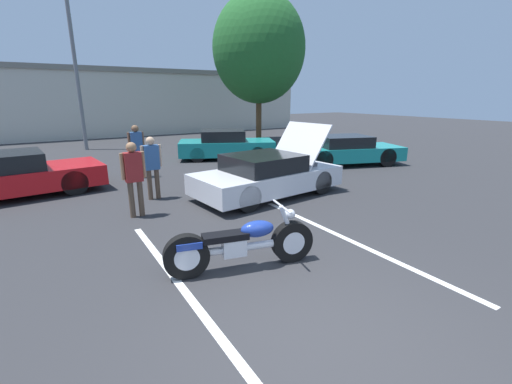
# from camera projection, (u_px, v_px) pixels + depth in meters

# --- Properties ---
(ground_plane) EXTENTS (80.00, 80.00, 0.00)m
(ground_plane) POSITION_uv_depth(u_px,v_px,m) (327.00, 347.00, 3.71)
(ground_plane) COLOR #2D2D30
(parking_stripe_foreground) EXTENTS (0.12, 5.22, 0.01)m
(parking_stripe_foreground) POSITION_uv_depth(u_px,v_px,m) (182.00, 288.00, 4.84)
(parking_stripe_foreground) COLOR white
(parking_stripe_foreground) RESTS_ON ground
(parking_stripe_middle) EXTENTS (0.12, 5.22, 0.01)m
(parking_stripe_middle) POSITION_uv_depth(u_px,v_px,m) (347.00, 239.00, 6.50)
(parking_stripe_middle) COLOR white
(parking_stripe_middle) RESTS_ON ground
(far_building) EXTENTS (32.00, 4.20, 4.40)m
(far_building) POSITION_uv_depth(u_px,v_px,m) (78.00, 100.00, 22.41)
(far_building) COLOR beige
(far_building) RESTS_ON ground
(light_pole) EXTENTS (1.21, 0.28, 8.10)m
(light_pole) POSITION_uv_depth(u_px,v_px,m) (76.00, 56.00, 16.16)
(light_pole) COLOR slate
(light_pole) RESTS_ON ground
(tree_background) EXTENTS (5.13, 5.13, 8.09)m
(tree_background) POSITION_uv_depth(u_px,v_px,m) (259.00, 49.00, 18.93)
(tree_background) COLOR brown
(tree_background) RESTS_ON ground
(motorcycle) EXTENTS (2.36, 0.86, 0.98)m
(motorcycle) POSITION_uv_depth(u_px,v_px,m) (241.00, 244.00, 5.29)
(motorcycle) COLOR black
(motorcycle) RESTS_ON ground
(show_car_hood_open) EXTENTS (4.21, 2.21, 1.88)m
(show_car_hood_open) POSITION_uv_depth(u_px,v_px,m) (268.00, 175.00, 9.24)
(show_car_hood_open) COLOR silver
(show_car_hood_open) RESTS_ON ground
(parked_car_mid_left_row) EXTENTS (4.72, 2.28, 1.20)m
(parked_car_mid_left_row) POSITION_uv_depth(u_px,v_px,m) (6.00, 177.00, 9.01)
(parked_car_mid_left_row) COLOR red
(parked_car_mid_left_row) RESTS_ON ground
(parked_car_mid_right_row) EXTENTS (4.38, 3.27, 1.22)m
(parked_car_mid_right_row) POSITION_uv_depth(u_px,v_px,m) (226.00, 145.00, 14.76)
(parked_car_mid_right_row) COLOR teal
(parked_car_mid_right_row) RESTS_ON ground
(parked_car_right_row) EXTENTS (4.55, 2.97, 1.14)m
(parked_car_right_row) POSITION_uv_depth(u_px,v_px,m) (346.00, 151.00, 13.44)
(parked_car_right_row) COLOR teal
(parked_car_right_row) RESTS_ON ground
(spectator_near_motorcycle) EXTENTS (0.52, 0.22, 1.68)m
(spectator_near_motorcycle) POSITION_uv_depth(u_px,v_px,m) (134.00, 173.00, 7.46)
(spectator_near_motorcycle) COLOR brown
(spectator_near_motorcycle) RESTS_ON ground
(spectator_by_show_car) EXTENTS (0.52, 0.23, 1.72)m
(spectator_by_show_car) POSITION_uv_depth(u_px,v_px,m) (137.00, 147.00, 11.16)
(spectator_by_show_car) COLOR brown
(spectator_by_show_car) RESTS_ON ground
(spectator_midground) EXTENTS (0.52, 0.21, 1.63)m
(spectator_midground) POSITION_uv_depth(u_px,v_px,m) (152.00, 163.00, 8.78)
(spectator_midground) COLOR brown
(spectator_midground) RESTS_ON ground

